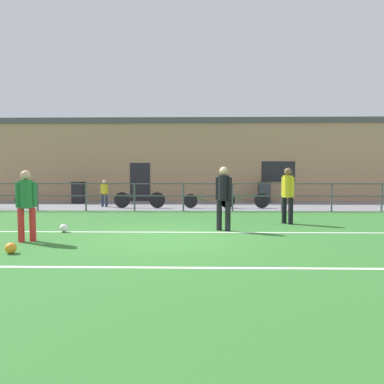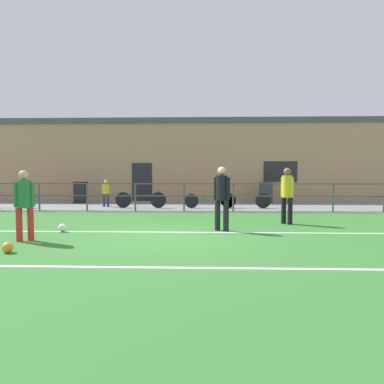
% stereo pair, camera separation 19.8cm
% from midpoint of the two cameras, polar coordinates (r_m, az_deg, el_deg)
% --- Properties ---
extents(ground, '(60.00, 44.00, 0.04)m').
position_cam_midpoint_polar(ground, '(8.74, -2.97, -7.51)').
color(ground, '#33702D').
extents(field_line_touchline, '(36.00, 0.11, 0.00)m').
position_cam_midpoint_polar(field_line_touchline, '(9.62, -2.49, -6.39)').
color(field_line_touchline, white).
rests_on(field_line_touchline, ground).
extents(field_line_hash, '(36.00, 0.11, 0.00)m').
position_cam_midpoint_polar(field_line_hash, '(6.17, -5.19, -11.84)').
color(field_line_hash, white).
rests_on(field_line_hash, ground).
extents(pavement_strip, '(48.00, 5.00, 0.02)m').
position_cam_midpoint_polar(pavement_strip, '(17.14, -0.46, -2.15)').
color(pavement_strip, slate).
rests_on(pavement_strip, ground).
extents(perimeter_fence, '(36.07, 0.07, 1.15)m').
position_cam_midpoint_polar(perimeter_fence, '(14.60, -0.90, -0.17)').
color(perimeter_fence, '#474C51').
rests_on(perimeter_fence, ground).
extents(clubhouse_facade, '(28.00, 2.56, 4.56)m').
position_cam_midpoint_polar(clubhouse_facade, '(20.78, -0.00, 5.08)').
color(clubhouse_facade, tan).
rests_on(clubhouse_facade, ground).
extents(player_goalkeeper, '(0.43, 0.31, 1.75)m').
position_cam_midpoint_polar(player_goalkeeper, '(9.78, 5.34, -0.39)').
color(player_goalkeeper, black).
rests_on(player_goalkeeper, ground).
extents(player_striker, '(0.42, 0.29, 1.64)m').
position_cam_midpoint_polar(player_striker, '(9.10, -24.52, -1.32)').
color(player_striker, red).
rests_on(player_striker, ground).
extents(player_winger, '(0.32, 0.41, 1.73)m').
position_cam_midpoint_polar(player_winger, '(11.42, 15.35, -0.03)').
color(player_winger, black).
rests_on(player_winger, ground).
extents(soccer_ball_match, '(0.22, 0.22, 0.22)m').
position_cam_midpoint_polar(soccer_ball_match, '(10.24, -19.37, -5.38)').
color(soccer_ball_match, white).
rests_on(soccer_ball_match, ground).
extents(soccer_ball_spare, '(0.22, 0.22, 0.22)m').
position_cam_midpoint_polar(soccer_ball_spare, '(8.01, -26.61, -7.89)').
color(soccer_ball_spare, orange).
rests_on(soccer_ball_spare, ground).
extents(spectator_child, '(0.34, 0.21, 1.23)m').
position_cam_midpoint_polar(spectator_child, '(16.90, -13.20, 0.09)').
color(spectator_child, '#232D4C').
rests_on(spectator_child, pavement_strip).
extents(bicycle_parked_0, '(2.23, 0.04, 0.72)m').
position_cam_midpoint_polar(bicycle_parked_0, '(15.81, 3.18, -1.38)').
color(bicycle_parked_0, black).
rests_on(bicycle_parked_0, pavement_strip).
extents(bicycle_parked_1, '(2.19, 0.04, 0.76)m').
position_cam_midpoint_polar(bicycle_parked_1, '(15.91, 8.86, -1.30)').
color(bicycle_parked_1, black).
rests_on(bicycle_parked_1, pavement_strip).
extents(bicycle_parked_2, '(2.23, 0.04, 0.78)m').
position_cam_midpoint_polar(bicycle_parked_2, '(17.85, -26.97, -1.10)').
color(bicycle_parked_2, black).
rests_on(bicycle_parked_2, pavement_strip).
extents(bicycle_parked_3, '(2.26, 0.04, 0.78)m').
position_cam_midpoint_polar(bicycle_parked_3, '(16.04, -7.81, -1.21)').
color(bicycle_parked_3, black).
rests_on(bicycle_parked_3, pavement_strip).
extents(trash_bin_0, '(0.64, 0.54, 1.04)m').
position_cam_midpoint_polar(trash_bin_0, '(19.01, 11.97, -0.08)').
color(trash_bin_0, '#33383D').
rests_on(trash_bin_0, pavement_strip).
extents(trash_bin_1, '(0.60, 0.51, 1.09)m').
position_cam_midpoint_polar(trash_bin_1, '(19.13, -17.01, -0.06)').
color(trash_bin_1, black).
rests_on(trash_bin_1, pavement_strip).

